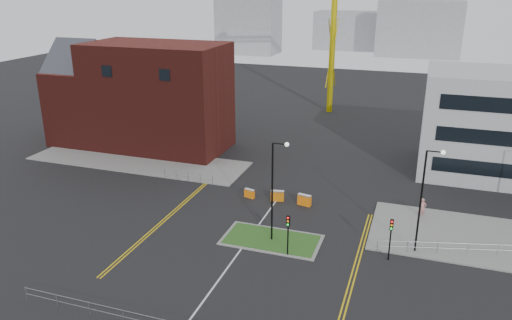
{
  "coord_description": "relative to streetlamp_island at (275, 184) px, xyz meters",
  "views": [
    {
      "loc": [
        13.24,
        -29.23,
        21.57
      ],
      "look_at": [
        -1.55,
        14.14,
        5.0
      ],
      "focal_mm": 35.0,
      "sensor_mm": 36.0,
      "label": 1
    }
  ],
  "objects": [
    {
      "name": "ground",
      "position": [
        -2.22,
        -8.0,
        -5.41
      ],
      "size": [
        200.0,
        200.0,
        0.0
      ],
      "primitive_type": "plane",
      "color": "black",
      "rests_on": "ground"
    },
    {
      "name": "pavement_left",
      "position": [
        -22.22,
        14.0,
        -5.35
      ],
      "size": [
        28.0,
        8.0,
        0.12
      ],
      "primitive_type": "cube",
      "color": "slate",
      "rests_on": "ground"
    },
    {
      "name": "island_kerb",
      "position": [
        -0.22,
        0.0,
        -5.37
      ],
      "size": [
        8.6,
        4.6,
        0.08
      ],
      "primitive_type": "cube",
      "color": "slate",
      "rests_on": "ground"
    },
    {
      "name": "grass_island",
      "position": [
        -0.22,
        0.0,
        -5.35
      ],
      "size": [
        8.0,
        4.0,
        0.12
      ],
      "primitive_type": "cube",
      "color": "#2A4E1A",
      "rests_on": "ground"
    },
    {
      "name": "brick_building",
      "position": [
        -25.19,
        20.0,
        1.44
      ],
      "size": [
        24.2,
        10.07,
        14.24
      ],
      "color": "#4C1713",
      "rests_on": "ground"
    },
    {
      "name": "streetlamp_island",
      "position": [
        0.0,
        0.0,
        0.0
      ],
      "size": [
        1.46,
        0.36,
        9.18
      ],
      "color": "black",
      "rests_on": "ground"
    },
    {
      "name": "streetlamp_right_near",
      "position": [
        12.0,
        2.0,
        0.0
      ],
      "size": [
        1.46,
        0.36,
        9.18
      ],
      "color": "black",
      "rests_on": "ground"
    },
    {
      "name": "traffic_light_island",
      "position": [
        1.78,
        -2.02,
        -2.85
      ],
      "size": [
        0.28,
        0.33,
        3.65
      ],
      "color": "black",
      "rests_on": "ground"
    },
    {
      "name": "traffic_light_right",
      "position": [
        9.78,
        -0.02,
        -2.85
      ],
      "size": [
        0.28,
        0.33,
        3.65
      ],
      "color": "black",
      "rests_on": "ground"
    },
    {
      "name": "railing_left",
      "position": [
        -13.22,
        10.0,
        -4.67
      ],
      "size": [
        6.05,
        0.05,
        1.1
      ],
      "color": "gray",
      "rests_on": "ground"
    },
    {
      "name": "railing_right",
      "position": [
        18.28,
        3.5,
        -4.63
      ],
      "size": [
        19.05,
        5.05,
        1.1
      ],
      "color": "gray",
      "rests_on": "ground"
    },
    {
      "name": "centre_line",
      "position": [
        -2.22,
        -6.0,
        -5.41
      ],
      "size": [
        0.15,
        30.0,
        0.01
      ],
      "primitive_type": "cube",
      "color": "silver",
      "rests_on": "ground"
    },
    {
      "name": "yellow_left_a",
      "position": [
        -11.22,
        2.0,
        -5.41
      ],
      "size": [
        0.12,
        24.0,
        0.01
      ],
      "primitive_type": "cube",
      "color": "gold",
      "rests_on": "ground"
    },
    {
      "name": "yellow_left_b",
      "position": [
        -10.92,
        2.0,
        -5.41
      ],
      "size": [
        0.12,
        24.0,
        0.01
      ],
      "primitive_type": "cube",
      "color": "gold",
      "rests_on": "ground"
    },
    {
      "name": "yellow_right_a",
      "position": [
        7.28,
        -2.0,
        -5.41
      ],
      "size": [
        0.12,
        20.0,
        0.01
      ],
      "primitive_type": "cube",
      "color": "gold",
      "rests_on": "ground"
    },
    {
      "name": "yellow_right_b",
      "position": [
        7.58,
        -2.0,
        -5.41
      ],
      "size": [
        0.12,
        20.0,
        0.01
      ],
      "primitive_type": "cube",
      "color": "gold",
      "rests_on": "ground"
    },
    {
      "name": "skyline_a",
      "position": [
        -42.22,
        112.0,
        5.59
      ],
      "size": [
        18.0,
        12.0,
        22.0
      ],
      "primitive_type": "cube",
      "color": "gray",
      "rests_on": "ground"
    },
    {
      "name": "skyline_b",
      "position": [
        7.78,
        122.0,
        2.59
      ],
      "size": [
        24.0,
        12.0,
        16.0
      ],
      "primitive_type": "cube",
      "color": "gray",
      "rests_on": "ground"
    },
    {
      "name": "skyline_d",
      "position": [
        -10.22,
        132.0,
        0.59
      ],
      "size": [
        30.0,
        12.0,
        12.0
      ],
      "primitive_type": "cube",
      "color": "gray",
      "rests_on": "ground"
    },
    {
      "name": "pedestrian",
      "position": [
        12.14,
        9.01,
        -4.44
      ],
      "size": [
        0.79,
        0.61,
        1.94
      ],
      "primitive_type": "imported",
      "rotation": [
        0.0,
        0.0,
        0.23
      ],
      "color": "tan",
      "rests_on": "ground"
    },
    {
      "name": "barrier_left",
      "position": [
        -5.13,
        8.0,
        -4.9
      ],
      "size": [
        1.18,
        0.66,
        0.94
      ],
      "color": "orange",
      "rests_on": "ground"
    },
    {
      "name": "barrier_mid",
      "position": [
        0.78,
        8.0,
        -4.78
      ],
      "size": [
        1.44,
        0.74,
        1.16
      ],
      "color": "orange",
      "rests_on": "ground"
    },
    {
      "name": "barrier_right",
      "position": [
        -2.12,
        8.17,
        -4.8
      ],
      "size": [
        1.4,
        0.69,
        1.13
      ],
      "color": "orange",
      "rests_on": "ground"
    }
  ]
}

